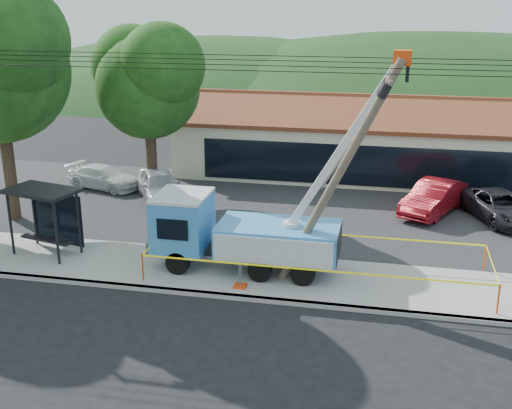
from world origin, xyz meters
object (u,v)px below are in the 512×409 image
Objects in this scene: car_dark at (498,222)px; bus_shelter at (46,205)px; utility_truck at (240,231)px; car_white at (104,190)px; car_red at (432,215)px; leaning_pole at (344,165)px; car_silver at (161,202)px.

bus_shelter is at bearing -178.18° from car_dark.
car_white is (-9.72, 8.95, -1.64)m from utility_truck.
utility_truck is at bearing -106.17° from car_red.
utility_truck is 2.18× the size of car_white.
leaning_pole reaches higher than car_red.
bus_shelter is at bearing -125.52° from car_red.
leaning_pole is 1.75× the size of car_silver.
car_dark is (20.24, -1.01, 0.00)m from car_white.
bus_shelter is 0.65× the size of car_dark.
car_silver is (1.93, 7.56, -2.14)m from bus_shelter.
utility_truck is 7.91m from bus_shelter.
utility_truck is at bearing 171.27° from leaning_pole.
car_silver is 4.02m from car_white.
bus_shelter reaches higher than car_silver.
utility_truck is 1.13× the size of leaning_pole.
leaning_pole is 1.75× the size of car_red.
car_silver is 16.49m from car_dark.
car_silver is at bearing 128.48° from utility_truck.
car_silver is at bearing 159.86° from car_dark.
utility_truck reaches higher than car_white.
leaning_pole is 1.93× the size of car_white.
car_red is at bearing 67.34° from leaning_pole.
bus_shelter reaches higher than car_dark.
bus_shelter is 0.67× the size of car_silver.
leaning_pole is at bearing -86.76° from car_red.
car_white is 20.26m from car_dark.
car_dark is at bearing 51.81° from leaning_pole.
car_dark is (2.98, -0.41, 0.00)m from car_red.
bus_shelter is 0.67× the size of car_red.
car_white is at bearing 137.35° from utility_truck.
leaning_pole is at bearing -8.73° from utility_truck.
car_red is at bearing -76.07° from car_white.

